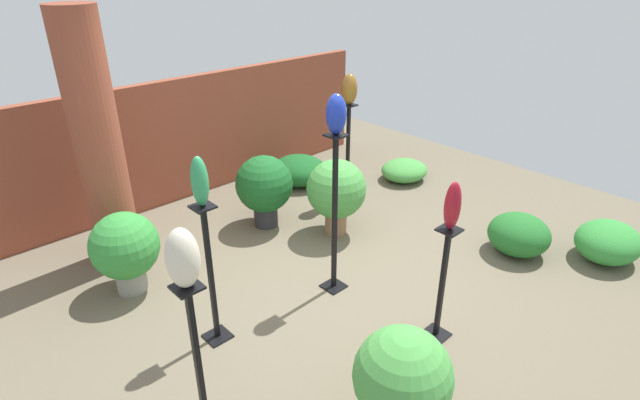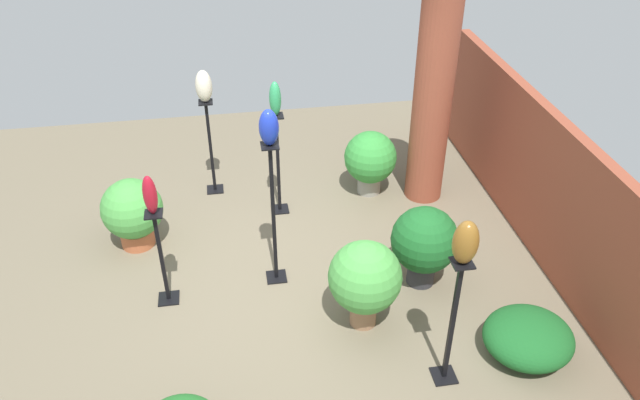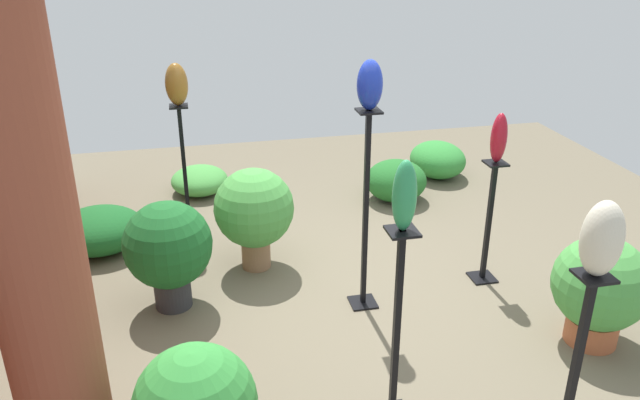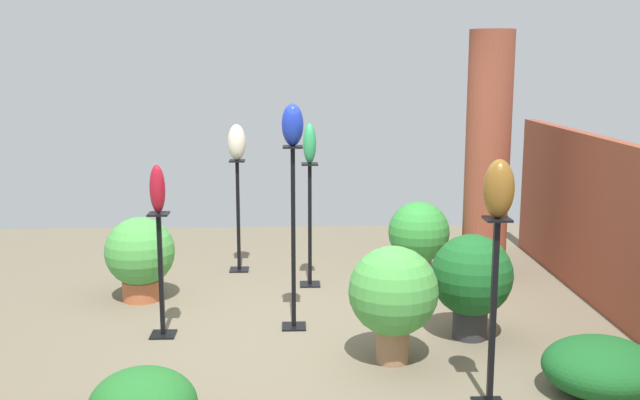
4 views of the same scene
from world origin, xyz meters
TOP-DOWN VIEW (x-y plane):
  - ground_plane at (0.00, 0.00)m, footprint 8.00×8.00m
  - brick_wall_back at (0.00, 2.68)m, footprint 5.60×0.12m
  - brick_pillar at (-1.38, 1.82)m, footprint 0.44×0.44m
  - pedestal_cobalt at (-0.13, -0.10)m, footprint 0.20×0.20m
  - pedestal_jade at (-1.32, 0.07)m, footprint 0.20×0.20m
  - pedestal_ivory at (-1.88, -0.67)m, footprint 0.20×0.20m
  - pedestal_bronze at (1.36, 1.16)m, footprint 0.20×0.20m
  - pedestal_ruby at (0.02, -1.17)m, footprint 0.20×0.20m
  - art_vase_cobalt at (-0.13, -0.10)m, footprint 0.17×0.18m
  - art_vase_jade at (-1.32, 0.07)m, footprint 0.13×0.13m
  - art_vase_ivory at (-1.88, -0.67)m, footprint 0.19×0.19m
  - art_vase_bronze at (1.36, 1.16)m, footprint 0.18×0.19m
  - art_vase_ruby at (0.02, -1.17)m, footprint 0.12×0.12m
  - potted_plant_front_right at (-1.54, 1.19)m, footprint 0.62×0.62m
  - potted_plant_back_center at (0.62, 0.63)m, footprint 0.66×0.66m
  - potted_plant_near_pillar at (0.16, 1.32)m, footprint 0.66×0.66m
  - potted_plant_mid_left at (-0.93, -1.52)m, footprint 0.64×0.64m
  - foliage_bed_east at (1.23, 1.95)m, footprint 0.74×0.79m

SIDE VIEW (x-z plane):
  - ground_plane at x=0.00m, z-range 0.00..0.00m
  - foliage_bed_east at x=1.23m, z-range 0.00..0.38m
  - potted_plant_mid_left at x=-0.93m, z-range 0.04..0.83m
  - potted_plant_front_right at x=-1.54m, z-range 0.06..0.85m
  - pedestal_ruby at x=0.02m, z-range -0.05..0.97m
  - potted_plant_near_pillar at x=0.16m, z-range 0.07..0.92m
  - potted_plant_back_center at x=0.62m, z-range 0.09..0.96m
  - pedestal_ivory at x=-1.88m, z-range -0.05..1.14m
  - pedestal_jade at x=-1.32m, z-range -0.05..1.17m
  - pedestal_bronze at x=1.36m, z-range -0.05..1.20m
  - pedestal_cobalt at x=-0.13m, z-range -0.06..1.48m
  - brick_wall_back at x=0.00m, z-range 0.00..1.53m
  - art_vase_ruby at x=0.02m, z-range 1.02..1.41m
  - brick_pillar at x=-1.38m, z-range 0.00..2.50m
  - art_vase_ivory at x=-1.88m, z-range 1.19..1.56m
  - art_vase_jade at x=-1.32m, z-range 1.22..1.61m
  - art_vase_bronze at x=1.36m, z-range 1.25..1.61m
  - art_vase_cobalt at x=-0.13m, z-range 1.53..1.87m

